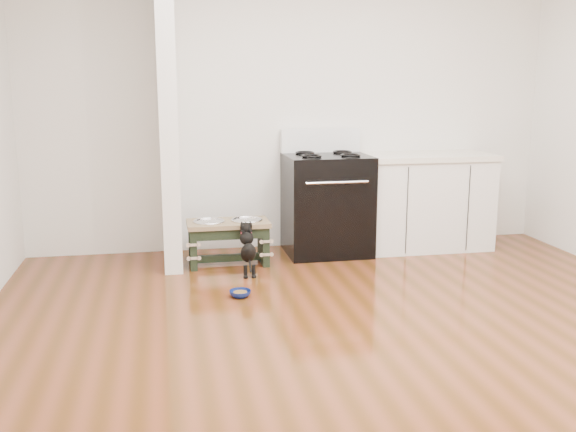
# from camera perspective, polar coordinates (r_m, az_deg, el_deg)

# --- Properties ---
(ground) EXTENTS (5.00, 5.00, 0.00)m
(ground) POSITION_cam_1_polar(r_m,az_deg,el_deg) (4.04, 7.67, -11.17)
(ground) COLOR #4C290D
(ground) RESTS_ON ground
(room_shell) EXTENTS (5.00, 5.00, 5.00)m
(room_shell) POSITION_cam_1_polar(r_m,az_deg,el_deg) (3.73, 8.36, 12.44)
(room_shell) COLOR silver
(room_shell) RESTS_ON ground
(partition_wall) EXTENTS (0.15, 0.80, 2.70)m
(partition_wall) POSITION_cam_1_polar(r_m,az_deg,el_deg) (5.62, -10.66, 9.33)
(partition_wall) COLOR silver
(partition_wall) RESTS_ON ground
(oven_range) EXTENTS (0.76, 0.69, 1.14)m
(oven_range) POSITION_cam_1_polar(r_m,az_deg,el_deg) (5.97, 3.46, 1.20)
(oven_range) COLOR black
(oven_range) RESTS_ON ground
(cabinet_run) EXTENTS (1.24, 0.64, 0.91)m
(cabinet_run) POSITION_cam_1_polar(r_m,az_deg,el_deg) (6.30, 12.08, 1.29)
(cabinet_run) COLOR silver
(cabinet_run) RESTS_ON ground
(dog_feeder) EXTENTS (0.71, 0.38, 0.40)m
(dog_feeder) POSITION_cam_1_polar(r_m,az_deg,el_deg) (5.62, -5.33, -1.59)
(dog_feeder) COLOR black
(dog_feeder) RESTS_ON ground
(puppy) EXTENTS (0.12, 0.36, 0.43)m
(puppy) POSITION_cam_1_polar(r_m,az_deg,el_deg) (5.33, -3.61, -2.74)
(puppy) COLOR black
(puppy) RESTS_ON ground
(floor_bowl) EXTENTS (0.20, 0.20, 0.05)m
(floor_bowl) POSITION_cam_1_polar(r_m,az_deg,el_deg) (4.83, -4.27, -6.89)
(floor_bowl) COLOR navy
(floor_bowl) RESTS_ON ground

